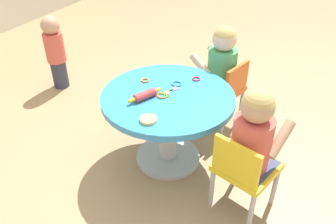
{
  "coord_description": "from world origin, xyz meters",
  "views": [
    {
      "loc": [
        -1.6,
        -0.79,
        1.6
      ],
      "look_at": [
        0.0,
        0.0,
        0.39
      ],
      "focal_mm": 36.29,
      "sensor_mm": 36.0,
      "label": 1
    }
  ],
  "objects_px": {
    "toddler_standing": "(55,51)",
    "rolling_pin": "(145,95)",
    "craft_scissors": "(168,93)",
    "seated_child_right": "(222,61)",
    "craft_table": "(168,113)",
    "child_chair_left": "(244,169)",
    "child_chair_right": "(224,90)",
    "seated_child_left": "(253,133)"
  },
  "relations": [
    {
      "from": "toddler_standing",
      "to": "rolling_pin",
      "type": "height_order",
      "value": "toddler_standing"
    },
    {
      "from": "craft_scissors",
      "to": "rolling_pin",
      "type": "bearing_deg",
      "value": 141.03
    },
    {
      "from": "seated_child_right",
      "to": "craft_table",
      "type": "bearing_deg",
      "value": 165.49
    },
    {
      "from": "child_chair_left",
      "to": "toddler_standing",
      "type": "height_order",
      "value": "toddler_standing"
    },
    {
      "from": "toddler_standing",
      "to": "rolling_pin",
      "type": "bearing_deg",
      "value": -114.6
    },
    {
      "from": "child_chair_left",
      "to": "rolling_pin",
      "type": "distance_m",
      "value": 0.71
    },
    {
      "from": "child_chair_right",
      "to": "seated_child_right",
      "type": "relative_size",
      "value": 1.05
    },
    {
      "from": "seated_child_left",
      "to": "toddler_standing",
      "type": "xyz_separation_m",
      "value": [
        0.63,
        1.92,
        -0.17
      ]
    },
    {
      "from": "craft_scissors",
      "to": "child_chair_left",
      "type": "bearing_deg",
      "value": -110.83
    },
    {
      "from": "child_chair_left",
      "to": "seated_child_left",
      "type": "distance_m",
      "value": 0.23
    },
    {
      "from": "rolling_pin",
      "to": "craft_table",
      "type": "bearing_deg",
      "value": -44.83
    },
    {
      "from": "craft_table",
      "to": "seated_child_left",
      "type": "bearing_deg",
      "value": -106.01
    },
    {
      "from": "child_chair_left",
      "to": "rolling_pin",
      "type": "xyz_separation_m",
      "value": [
        0.1,
        0.66,
        0.24
      ]
    },
    {
      "from": "craft_scissors",
      "to": "seated_child_right",
      "type": "bearing_deg",
      "value": -15.62
    },
    {
      "from": "seated_child_right",
      "to": "toddler_standing",
      "type": "bearing_deg",
      "value": 94.2
    },
    {
      "from": "craft_table",
      "to": "child_chair_left",
      "type": "relative_size",
      "value": 1.55
    },
    {
      "from": "child_chair_right",
      "to": "seated_child_right",
      "type": "distance_m",
      "value": 0.23
    },
    {
      "from": "seated_child_left",
      "to": "toddler_standing",
      "type": "bearing_deg",
      "value": 71.84
    },
    {
      "from": "child_chair_left",
      "to": "seated_child_right",
      "type": "bearing_deg",
      "value": 27.86
    },
    {
      "from": "child_chair_right",
      "to": "rolling_pin",
      "type": "bearing_deg",
      "value": 156.5
    },
    {
      "from": "craft_table",
      "to": "seated_child_right",
      "type": "bearing_deg",
      "value": -14.51
    },
    {
      "from": "child_chair_left",
      "to": "toddler_standing",
      "type": "relative_size",
      "value": 0.8
    },
    {
      "from": "child_chair_left",
      "to": "child_chair_right",
      "type": "distance_m",
      "value": 0.85
    },
    {
      "from": "seated_child_left",
      "to": "rolling_pin",
      "type": "relative_size",
      "value": 2.35
    },
    {
      "from": "toddler_standing",
      "to": "child_chair_right",
      "type": "bearing_deg",
      "value": -86.29
    },
    {
      "from": "child_chair_right",
      "to": "rolling_pin",
      "type": "height_order",
      "value": "rolling_pin"
    },
    {
      "from": "toddler_standing",
      "to": "craft_scissors",
      "type": "distance_m",
      "value": 1.42
    },
    {
      "from": "rolling_pin",
      "to": "child_chair_left",
      "type": "bearing_deg",
      "value": -98.41
    },
    {
      "from": "rolling_pin",
      "to": "craft_scissors",
      "type": "bearing_deg",
      "value": -38.97
    },
    {
      "from": "seated_child_left",
      "to": "rolling_pin",
      "type": "height_order",
      "value": "seated_child_left"
    },
    {
      "from": "toddler_standing",
      "to": "craft_scissors",
      "type": "bearing_deg",
      "value": -108.63
    },
    {
      "from": "craft_table",
      "to": "craft_scissors",
      "type": "xyz_separation_m",
      "value": [
        0.01,
        0.01,
        0.14
      ]
    },
    {
      "from": "child_chair_left",
      "to": "craft_table",
      "type": "bearing_deg",
      "value": 70.15
    },
    {
      "from": "toddler_standing",
      "to": "rolling_pin",
      "type": "relative_size",
      "value": 3.09
    },
    {
      "from": "seated_child_right",
      "to": "craft_scissors",
      "type": "height_order",
      "value": "seated_child_right"
    },
    {
      "from": "seated_child_left",
      "to": "child_chair_right",
      "type": "height_order",
      "value": "seated_child_left"
    },
    {
      "from": "seated_child_right",
      "to": "craft_scissors",
      "type": "relative_size",
      "value": 3.58
    },
    {
      "from": "seated_child_left",
      "to": "toddler_standing",
      "type": "height_order",
      "value": "seated_child_left"
    },
    {
      "from": "rolling_pin",
      "to": "craft_scissors",
      "type": "relative_size",
      "value": 1.53
    },
    {
      "from": "seated_child_left",
      "to": "rolling_pin",
      "type": "bearing_deg",
      "value": 84.93
    },
    {
      "from": "craft_table",
      "to": "rolling_pin",
      "type": "distance_m",
      "value": 0.22
    },
    {
      "from": "craft_table",
      "to": "toddler_standing",
      "type": "distance_m",
      "value": 1.43
    }
  ]
}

